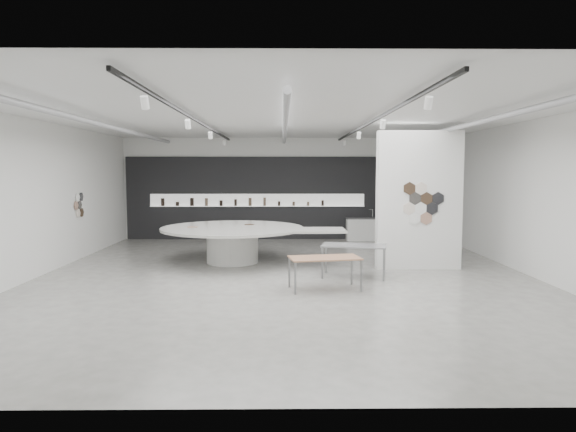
{
  "coord_description": "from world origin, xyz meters",
  "views": [
    {
      "loc": [
        -0.07,
        -12.33,
        2.56
      ],
      "look_at": [
        0.08,
        1.2,
        1.37
      ],
      "focal_mm": 32.0,
      "sensor_mm": 36.0,
      "label": 1
    }
  ],
  "objects_px": {
    "display_island": "(235,239)",
    "sample_table_stone": "(354,248)",
    "sample_table_wood": "(325,260)",
    "kitchen_counter": "(366,229)",
    "partition_column": "(419,200)"
  },
  "relations": [
    {
      "from": "partition_column",
      "to": "sample_table_wood",
      "type": "xyz_separation_m",
      "value": [
        -2.65,
        -2.39,
        -1.14
      ]
    },
    {
      "from": "partition_column",
      "to": "sample_table_stone",
      "type": "xyz_separation_m",
      "value": [
        -1.84,
        -1.1,
        -1.08
      ]
    },
    {
      "from": "display_island",
      "to": "sample_table_stone",
      "type": "xyz_separation_m",
      "value": [
        3.04,
        -2.01,
        0.06
      ]
    },
    {
      "from": "sample_table_stone",
      "to": "kitchen_counter",
      "type": "xyz_separation_m",
      "value": [
        1.37,
        6.63,
        -0.3
      ]
    },
    {
      "from": "display_island",
      "to": "kitchen_counter",
      "type": "height_order",
      "value": "kitchen_counter"
    },
    {
      "from": "sample_table_stone",
      "to": "sample_table_wood",
      "type": "bearing_deg",
      "value": -122.11
    },
    {
      "from": "display_island",
      "to": "kitchen_counter",
      "type": "relative_size",
      "value": 3.47
    },
    {
      "from": "kitchen_counter",
      "to": "sample_table_stone",
      "type": "bearing_deg",
      "value": -101.31
    },
    {
      "from": "partition_column",
      "to": "display_island",
      "type": "bearing_deg",
      "value": 169.46
    },
    {
      "from": "sample_table_wood",
      "to": "display_island",
      "type": "bearing_deg",
      "value": 124.07
    },
    {
      "from": "display_island",
      "to": "sample_table_stone",
      "type": "distance_m",
      "value": 3.65
    },
    {
      "from": "display_island",
      "to": "kitchen_counter",
      "type": "xyz_separation_m",
      "value": [
        4.42,
        4.63,
        -0.24
      ]
    },
    {
      "from": "partition_column",
      "to": "sample_table_stone",
      "type": "height_order",
      "value": "partition_column"
    },
    {
      "from": "partition_column",
      "to": "sample_table_wood",
      "type": "distance_m",
      "value": 3.75
    },
    {
      "from": "partition_column",
      "to": "sample_table_stone",
      "type": "relative_size",
      "value": 2.17
    }
  ]
}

